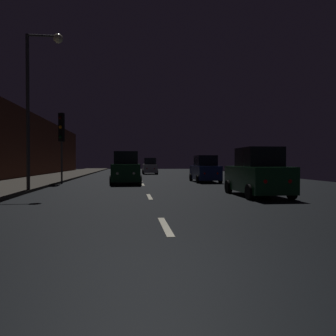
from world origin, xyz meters
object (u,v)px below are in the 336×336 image
(car_parked_right_near, at_px, (258,174))
(car_distant_taillights, at_px, (150,167))
(traffic_light_far_left, at_px, (61,133))
(streetlamp_overhead, at_px, (37,88))
(car_parked_right_far, at_px, (205,170))
(car_approaching_headlights, at_px, (126,169))

(car_parked_right_near, height_order, car_distant_taillights, car_parked_right_near)
(traffic_light_far_left, xyz_separation_m, streetlamp_overhead, (0.25, -6.62, 1.53))
(streetlamp_overhead, bearing_deg, car_parked_right_far, 36.99)
(car_approaching_headlights, bearing_deg, car_parked_right_far, 103.79)
(streetlamp_overhead, xyz_separation_m, car_distant_taillights, (6.62, 23.86, -4.05))
(traffic_light_far_left, distance_m, streetlamp_overhead, 6.80)
(traffic_light_far_left, height_order, car_approaching_headlights, traffic_light_far_left)
(car_parked_right_near, height_order, car_parked_right_far, car_parked_right_near)
(traffic_light_far_left, relative_size, car_distant_taillights, 1.22)
(car_parked_right_far, xyz_separation_m, car_distant_taillights, (-3.04, 16.58, 0.01))
(car_parked_right_far, bearing_deg, car_approaching_headlights, 103.79)
(car_parked_right_near, relative_size, car_distant_taillights, 1.06)
(streetlamp_overhead, height_order, car_parked_right_near, streetlamp_overhead)
(car_approaching_headlights, relative_size, car_parked_right_near, 1.04)
(traffic_light_far_left, height_order, car_distant_taillights, traffic_light_far_left)
(traffic_light_far_left, bearing_deg, car_parked_right_far, 107.19)
(car_parked_right_far, height_order, car_distant_taillights, car_distant_taillights)
(streetlamp_overhead, relative_size, car_distant_taillights, 1.94)
(car_parked_right_near, xyz_separation_m, car_parked_right_far, (0.00, 10.02, -0.06))
(car_approaching_headlights, height_order, car_distant_taillights, car_approaching_headlights)
(car_parked_right_near, bearing_deg, traffic_light_far_left, 46.68)
(car_parked_right_far, distance_m, car_distant_taillights, 16.85)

